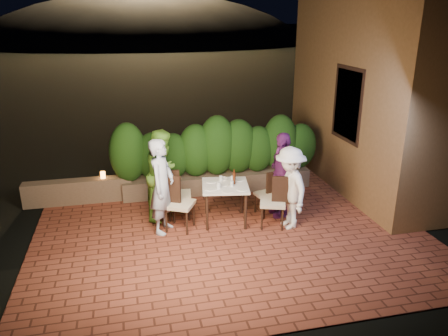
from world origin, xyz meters
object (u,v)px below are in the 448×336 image
object	(u,v)px
parapet_lamp	(103,175)
chair_right_front	(273,201)
chair_left_front	(180,203)
diner_blue	(162,186)
beer_bottle	(234,177)
chair_left_back	(179,194)
bowl	(223,179)
chair_right_back	(267,194)
diner_white	(289,188)
dining_table	(225,203)
diner_green	(164,175)
diner_purple	(282,174)

from	to	relation	value
parapet_lamp	chair_right_front	bearing A→B (deg)	-32.25
chair_left_front	diner_blue	bearing A→B (deg)	-151.56
beer_bottle	parapet_lamp	world-z (taller)	beer_bottle
beer_bottle	chair_left_back	xyz separation A→B (m)	(-1.00, 0.38, -0.40)
bowl	chair_right_back	bearing A→B (deg)	-8.87
chair_right_back	diner_blue	distance (m)	2.12
diner_white	bowl	bearing A→B (deg)	-130.91
parapet_lamp	chair_left_back	bearing A→B (deg)	-39.12
chair_left_front	diner_white	bearing A→B (deg)	17.27
dining_table	diner_green	distance (m)	1.29
bowl	diner_purple	distance (m)	1.14
chair_left_front	chair_right_back	world-z (taller)	chair_left_front
beer_bottle	diner_white	bearing A→B (deg)	-28.09
chair_left_back	parapet_lamp	xyz separation A→B (m)	(-1.45, 1.18, 0.08)
diner_green	diner_white	bearing A→B (deg)	-83.64
chair_right_front	chair_right_back	distance (m)	0.52
diner_purple	dining_table	bearing A→B (deg)	-87.63
chair_left_back	chair_right_front	xyz separation A→B (m)	(1.64, -0.77, 0.01)
diner_green	diner_white	world-z (taller)	diner_green
chair_right_front	diner_white	xyz separation A→B (m)	(0.28, -0.10, 0.28)
diner_green	parapet_lamp	xyz separation A→B (m)	(-1.18, 1.11, -0.31)
diner_white	chair_left_front	bearing A→B (deg)	-106.26
dining_table	chair_right_front	distance (m)	0.91
diner_blue	parapet_lamp	xyz separation A→B (m)	(-1.10, 1.69, -0.30)
chair_left_front	chair_left_back	size ratio (longest dim) A/B	1.06
chair_left_back	diner_green	distance (m)	0.48
diner_green	diner_blue	bearing A→B (deg)	-158.93
dining_table	chair_left_front	bearing A→B (deg)	-172.45
dining_table	chair_right_back	size ratio (longest dim) A/B	0.98
chair_left_front	diner_green	xyz separation A→B (m)	(-0.22, 0.58, 0.36)
chair_left_front	dining_table	bearing A→B (deg)	35.16
bowl	diner_blue	size ratio (longest dim) A/B	0.09
diner_blue	parapet_lamp	world-z (taller)	diner_blue
chair_left_front	chair_right_back	bearing A→B (deg)	35.84
beer_bottle	diner_white	distance (m)	1.05
bowl	diner_white	distance (m)	1.30
dining_table	diner_green	bearing A→B (deg)	157.17
bowl	chair_right_front	bearing A→B (deg)	-39.43
dining_table	chair_left_back	size ratio (longest dim) A/B	0.87
chair_left_back	chair_left_front	bearing A→B (deg)	-88.60
dining_table	diner_purple	size ratio (longest dim) A/B	0.51
beer_bottle	chair_right_back	bearing A→B (deg)	9.90
chair_left_front	diner_purple	distance (m)	2.05
bowl	chair_right_front	world-z (taller)	chair_right_front
chair_right_front	diner_blue	world-z (taller)	diner_blue
chair_left_front	parapet_lamp	bearing A→B (deg)	157.26
diner_purple	parapet_lamp	distance (m)	3.75
diner_blue	diner_purple	world-z (taller)	diner_blue
dining_table	chair_left_back	bearing A→B (deg)	154.57
chair_left_back	diner_blue	world-z (taller)	diner_blue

